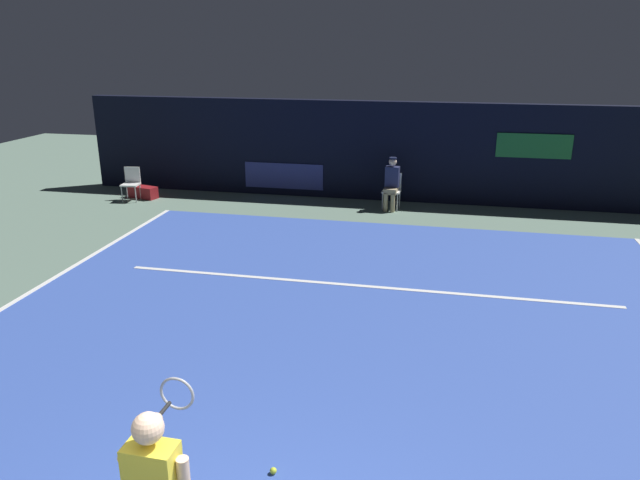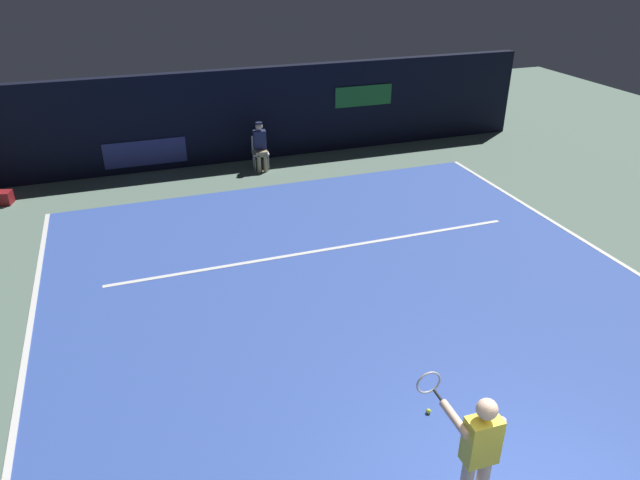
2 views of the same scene
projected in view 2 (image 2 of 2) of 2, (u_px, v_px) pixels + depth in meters
ground_plane at (359, 303)px, 10.36m from camera, size 33.81×33.81×0.00m
court_surface at (359, 303)px, 10.36m from camera, size 11.02×11.72×0.01m
line_sideline_left at (605, 254)px, 11.95m from camera, size 0.10×11.72×0.01m
line_sideline_right at (23, 369)px, 8.75m from camera, size 0.10×11.72×0.01m
line_service at (321, 250)px, 12.07m from camera, size 8.60×0.10×0.01m
back_wall at (250, 115)px, 16.61m from camera, size 17.15×0.33×2.60m
tennis_player at (477, 453)px, 6.08m from camera, size 0.60×0.93×1.73m
line_judge_on_chair at (260, 145)px, 16.08m from camera, size 0.47×0.56×1.32m
tennis_ball at (428, 411)px, 7.92m from camera, size 0.07×0.07×0.07m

